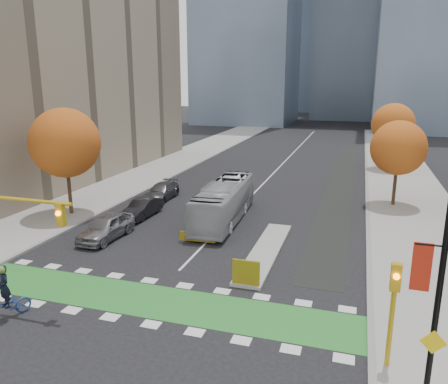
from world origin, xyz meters
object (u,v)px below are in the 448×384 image
Objects in this scene: tree_west at (65,143)px; tree_east_near at (398,148)px; hazard_board at (246,272)px; parked_car_b at (142,208)px; banner_lamppost at (441,279)px; cyclist at (6,301)px; parked_car_a at (106,227)px; parked_car_c at (161,191)px; traffic_signal_east at (393,300)px; bus at (224,201)px; tree_east_far at (393,125)px.

tree_east_near is (24.00, 10.00, -0.75)m from tree_west.
hazard_board is 0.33× the size of parked_car_b.
banner_lamppost reaches higher than cyclist.
parked_car_a is 1.01× the size of parked_car_c.
banner_lamppost is at bearing -31.68° from tree_west.
traffic_signal_east is at bearing -93.81° from tree_east_near.
tree_east_near is 14.92m from bus.
cyclist is at bearing -125.94° from tree_east_near.
parked_car_a is (-1.27, 10.02, -0.01)m from cyclist.
traffic_signal_east reaches higher than cyclist.
banner_lamppost is 20.67m from bus.
tree_east_far is 1.83× the size of parked_car_b.
banner_lamppost reaches higher than parked_car_b.
cyclist is (-16.75, 0.70, -3.79)m from banner_lamppost.
tree_west is 8.21m from parked_car_a.
parked_car_c is at bearing 147.02° from bus.
tree_east_near is at bearing -91.79° from tree_east_far.
tree_east_far is 1.61× the size of parked_car_a.
hazard_board is 0.29× the size of parked_car_a.
hazard_board is at bearing -17.90° from parked_car_a.
parked_car_a is 1.14× the size of parked_car_b.
tree_east_near is 23.44m from parked_car_a.
tree_west is 35.73m from tree_east_far.
tree_west reaches higher than parked_car_c.
banner_lamppost is 28.33m from parked_car_c.
traffic_signal_east reaches higher than parked_car_a.
traffic_signal_east is 0.98× the size of parked_car_b.
banner_lamppost is (1.00, -2.00, 1.88)m from traffic_signal_east.
tree_west is 1.08× the size of tree_east_far.
traffic_signal_east is (-2.00, -38.51, -2.51)m from tree_east_far.
tree_east_far reaches higher than bus.
cyclist is 0.52× the size of parked_car_a.
cyclist is 0.59× the size of parked_car_b.
parked_car_b is at bearing -154.61° from tree_east_near.
parked_car_a is (5.47, -3.78, -4.81)m from tree_west.
tree_east_near is 0.85× the size of banner_lamppost.
parked_car_a is (-6.27, -5.98, -0.66)m from bus.
hazard_board is 0.57× the size of cyclist.
traffic_signal_east is 2.92m from banner_lamppost.
parked_car_b is at bearing -127.48° from tree_east_far.
bus is (11.75, 2.20, -4.15)m from tree_west.
banner_lamppost reaches higher than bus.
parked_car_a is at bearing 152.86° from traffic_signal_east.
banner_lamppost reaches higher than tree_west.
tree_east_near reaches higher than parked_car_c.
traffic_signal_east is 0.86× the size of parked_car_a.
parked_car_a is (-18.03, 10.72, -3.80)m from banner_lamppost.
tree_east_near is at bearing 78.57° from cyclist.
tree_east_far reaches higher than hazard_board.
tree_west is (-16.00, 7.80, 4.82)m from hazard_board.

